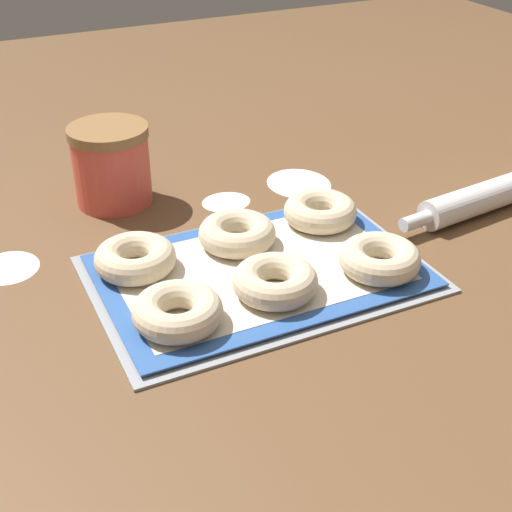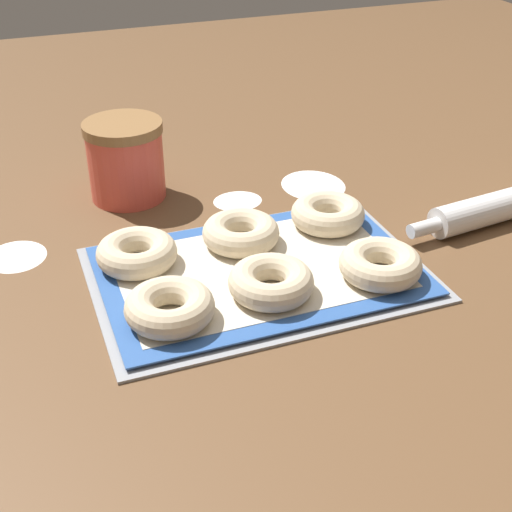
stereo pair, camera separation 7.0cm
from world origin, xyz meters
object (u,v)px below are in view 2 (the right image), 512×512
object	(u,v)px
bagel_front_center	(271,282)
bagel_back_right	(328,214)
bagel_back_center	(242,232)
bagel_front_right	(380,264)
baking_tray	(256,272)
bagel_front_left	(170,307)
flour_canister	(126,160)
bagel_back_left	(137,253)

from	to	relation	value
bagel_front_center	bagel_back_right	world-z (taller)	same
bagel_back_center	bagel_back_right	size ratio (longest dim) A/B	1.00
bagel_front_right	bagel_back_right	distance (m)	0.15
baking_tray	bagel_back_center	bearing A→B (deg)	87.08
bagel_front_left	flour_canister	distance (m)	0.37
bagel_front_left	bagel_back_right	bearing A→B (deg)	27.78
bagel_front_left	bagel_back_center	xyz separation A→B (m)	(0.14, 0.14, 0.00)
baking_tray	bagel_front_right	size ratio (longest dim) A/B	4.05
baking_tray	bagel_back_left	size ratio (longest dim) A/B	4.05
bagel_front_left	bagel_back_right	xyz separation A→B (m)	(0.28, 0.15, 0.00)
bagel_front_center	bagel_back_right	size ratio (longest dim) A/B	1.00
bagel_front_center	bagel_front_right	bearing A→B (deg)	-4.48
baking_tray	bagel_front_right	xyz separation A→B (m)	(0.15, -0.08, 0.03)
bagel_front_right	bagel_back_right	bearing A→B (deg)	91.66
bagel_front_left	bagel_back_right	size ratio (longest dim) A/B	1.00
flour_canister	bagel_back_right	bearing A→B (deg)	-40.88
baking_tray	bagel_front_center	world-z (taller)	bagel_front_center
bagel_back_center	bagel_back_right	xyz separation A→B (m)	(0.14, 0.01, 0.00)
bagel_front_center	flour_canister	xyz separation A→B (m)	(-0.11, 0.36, 0.04)
bagel_back_left	flour_canister	distance (m)	0.24
bagel_back_left	bagel_back_right	world-z (taller)	same
bagel_front_left	bagel_front_right	world-z (taller)	same
baking_tray	bagel_front_right	bearing A→B (deg)	-27.66
bagel_back_right	bagel_front_left	bearing A→B (deg)	-152.22
bagel_back_right	bagel_back_center	bearing A→B (deg)	-176.85
baking_tray	bagel_back_left	world-z (taller)	bagel_back_left
bagel_back_center	flour_canister	xyz separation A→B (m)	(-0.12, 0.23, 0.04)
bagel_front_left	bagel_back_center	size ratio (longest dim) A/B	1.00
baking_tray	bagel_back_left	bearing A→B (deg)	156.48
bagel_front_right	bagel_back_left	xyz separation A→B (m)	(-0.30, 0.14, 0.00)
bagel_back_center	bagel_front_right	bearing A→B (deg)	-45.17
baking_tray	bagel_back_center	distance (m)	0.07
bagel_back_center	bagel_back_right	bearing A→B (deg)	3.15
bagel_front_left	flour_canister	world-z (taller)	flour_canister
bagel_back_center	flour_canister	distance (m)	0.26
baking_tray	flour_canister	bearing A→B (deg)	110.86
bagel_back_left	flour_canister	world-z (taller)	flour_canister
baking_tray	bagel_front_left	world-z (taller)	bagel_front_left
bagel_back_left	bagel_back_right	bearing A→B (deg)	2.02
bagel_front_left	bagel_back_right	world-z (taller)	same
baking_tray	bagel_back_right	world-z (taller)	bagel_back_right
bagel_back_right	bagel_back_left	bearing A→B (deg)	-177.98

